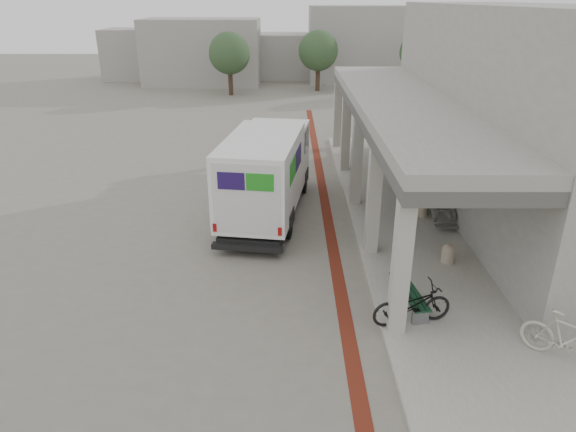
{
  "coord_description": "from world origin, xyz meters",
  "views": [
    {
      "loc": [
        -0.37,
        -13.44,
        7.22
      ],
      "look_at": [
        -0.4,
        -0.32,
        1.6
      ],
      "focal_mm": 32.0,
      "sensor_mm": 36.0,
      "label": 1
    }
  ],
  "objects_px": {
    "fedex_truck": "(267,171)",
    "bicycle_black": "(412,304)",
    "bench": "(409,295)",
    "utility_cabinet": "(420,196)",
    "bicycle_cream": "(567,340)"
  },
  "relations": [
    {
      "from": "bench",
      "to": "fedex_truck",
      "type": "bearing_deg",
      "value": 112.98
    },
    {
      "from": "bicycle_cream",
      "to": "bicycle_black",
      "type": "bearing_deg",
      "value": 107.49
    },
    {
      "from": "bicycle_black",
      "to": "fedex_truck",
      "type": "bearing_deg",
      "value": 15.64
    },
    {
      "from": "utility_cabinet",
      "to": "bicycle_black",
      "type": "bearing_deg",
      "value": -98.1
    },
    {
      "from": "fedex_truck",
      "to": "utility_cabinet",
      "type": "relative_size",
      "value": 6.7
    },
    {
      "from": "bench",
      "to": "bicycle_black",
      "type": "distance_m",
      "value": 0.76
    },
    {
      "from": "fedex_truck",
      "to": "bench",
      "type": "height_order",
      "value": "fedex_truck"
    },
    {
      "from": "fedex_truck",
      "to": "bicycle_black",
      "type": "distance_m",
      "value": 7.85
    },
    {
      "from": "bench",
      "to": "utility_cabinet",
      "type": "height_order",
      "value": "utility_cabinet"
    },
    {
      "from": "fedex_truck",
      "to": "bicycle_black",
      "type": "xyz_separation_m",
      "value": [
        3.64,
        -6.89,
        -0.99
      ]
    },
    {
      "from": "bicycle_black",
      "to": "utility_cabinet",
      "type": "bearing_deg",
      "value": -26.79
    },
    {
      "from": "bench",
      "to": "bicycle_black",
      "type": "xyz_separation_m",
      "value": [
        -0.1,
        -0.73,
        0.19
      ]
    },
    {
      "from": "utility_cabinet",
      "to": "bicycle_cream",
      "type": "bearing_deg",
      "value": -75.97
    },
    {
      "from": "fedex_truck",
      "to": "bicycle_cream",
      "type": "bearing_deg",
      "value": -43.57
    },
    {
      "from": "fedex_truck",
      "to": "utility_cabinet",
      "type": "height_order",
      "value": "fedex_truck"
    }
  ]
}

